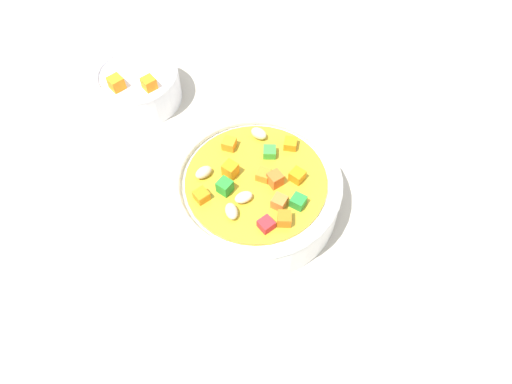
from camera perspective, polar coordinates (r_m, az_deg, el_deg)
The scene contains 4 objects.
ground_plane at distance 49.59cm, azimuth 0.00°, elevation -2.19°, with size 140.00×140.00×2.00cm, color #BAB2A0.
soup_bowl_main at distance 46.46cm, azimuth -0.00°, elevation 0.15°, with size 16.44×16.44×5.96cm.
spoon at distance 57.76cm, azimuth 5.45°, elevation 11.11°, with size 7.67×19.07×0.82cm.
side_bowl_small at distance 58.02cm, azimuth -13.92°, elevation 12.33°, with size 9.72×9.72×5.19cm.
Camera 1 is at (-23.65, 9.68, 41.50)cm, focal length 33.53 mm.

